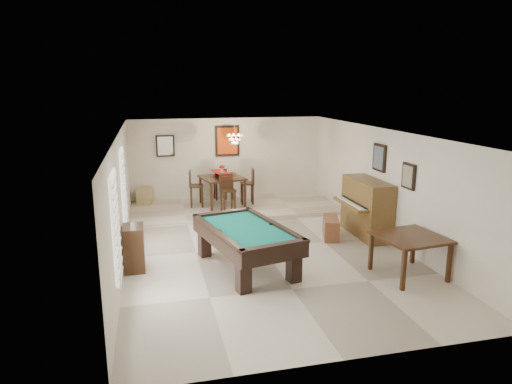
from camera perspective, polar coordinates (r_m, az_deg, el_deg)
name	(u,v)px	position (r m, az deg, el deg)	size (l,w,h in m)	color
ground_plane	(262,247)	(10.44, 0.77, -6.95)	(6.00, 9.00, 0.02)	beige
wall_back	(227,160)	(14.38, -3.60, 4.05)	(6.00, 0.04, 2.60)	silver
wall_front	(349,270)	(6.00, 11.49, -9.51)	(6.00, 0.04, 2.60)	silver
wall_left	(121,199)	(9.79, -16.50, -0.86)	(0.04, 9.00, 2.60)	silver
wall_right	(386,185)	(11.16, 15.90, 0.88)	(0.04, 9.00, 2.60)	silver
ceiling	(262,132)	(9.85, 0.81, 7.46)	(6.00, 9.00, 0.04)	white
dining_step	(235,208)	(13.44, -2.61, -2.00)	(6.00, 2.50, 0.12)	beige
window_left_front	(116,226)	(7.64, -17.11, -4.04)	(0.06, 1.00, 1.70)	white
window_left_rear	(124,188)	(10.35, -16.22, 0.48)	(0.06, 1.00, 1.70)	white
pool_table	(246,248)	(9.17, -1.25, -7.03)	(1.35, 2.49, 0.83)	black
square_table	(409,256)	(9.29, 18.57, -7.57)	(1.17, 1.17, 0.81)	black
upright_piano	(360,208)	(11.30, 12.93, -1.98)	(0.93, 1.65, 1.38)	brown
piano_bench	(331,228)	(11.15, 9.33, -4.41)	(0.34, 0.88, 0.49)	brown
apothecary_chest	(134,248)	(9.39, -15.01, -6.78)	(0.40, 0.60, 0.90)	black
dining_table	(222,189)	(13.45, -4.24, 0.37)	(1.17, 1.17, 0.97)	black
flower_vase	(222,169)	(13.33, -4.28, 2.92)	(0.14, 0.14, 0.24)	#9E180D
dining_chair_south	(228,193)	(12.77, -3.53, -0.15)	(0.39, 0.39, 1.04)	black
dining_chair_north	(220,184)	(14.15, -4.54, 1.03)	(0.36, 0.36, 0.98)	black
dining_chair_west	(197,189)	(13.36, -7.44, 0.42)	(0.40, 0.40, 1.07)	black
dining_chair_east	(247,186)	(13.61, -1.13, 0.74)	(0.39, 0.39, 1.05)	black
corner_bench	(145,196)	(14.08, -13.73, -0.48)	(0.40, 0.50, 0.45)	tan
chandelier	(235,135)	(13.00, -2.67, 7.08)	(0.44, 0.44, 0.60)	#FFE5B2
back_painting	(227,141)	(14.26, -3.61, 6.40)	(0.75, 0.06, 0.95)	#D84C14
back_mirror	(165,146)	(14.08, -11.28, 5.68)	(0.55, 0.06, 0.65)	white
right_picture_upper	(379,158)	(11.29, 15.18, 4.16)	(0.06, 0.55, 0.65)	slate
right_picture_lower	(409,176)	(10.22, 18.55, 1.88)	(0.06, 0.45, 0.55)	gray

